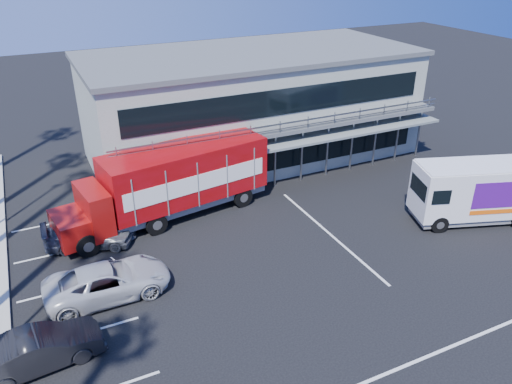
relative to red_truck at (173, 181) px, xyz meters
name	(u,v)px	position (x,y,z in m)	size (l,w,h in m)	color
ground	(328,274)	(4.79, -8.37, -2.18)	(120.00, 120.00, 0.00)	black
building	(251,104)	(7.79, 6.57, 1.47)	(22.40, 12.00, 7.30)	gray
red_truck	(173,181)	(0.00, 0.00, 0.00)	(12.05, 4.55, 3.96)	maroon
white_van	(478,191)	(14.79, -7.54, -0.40)	(7.28, 4.44, 3.36)	silver
parked_car_b	(40,350)	(-7.71, -8.61, -1.45)	(1.55, 4.44, 1.46)	black
parked_car_c	(108,281)	(-4.71, -5.57, -1.44)	(2.46, 5.34, 1.48)	#BABBBD
parked_car_d	(90,230)	(-4.71, -0.77, -1.51)	(1.87, 4.59, 1.33)	#333644
parked_car_e	(92,234)	(-4.71, -1.17, -1.51)	(1.58, 3.94, 1.34)	slate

